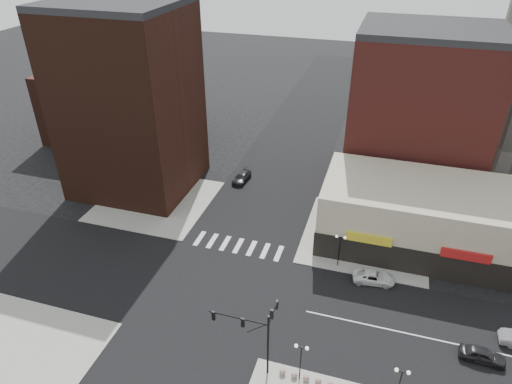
% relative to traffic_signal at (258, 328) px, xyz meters
% --- Properties ---
extents(ground, '(240.00, 240.00, 0.00)m').
position_rel_traffic_signal_xyz_m(ground, '(-7.24, 7.83, -4.96)').
color(ground, black).
rests_on(ground, ground).
extents(road_ew, '(200.00, 14.00, 0.02)m').
position_rel_traffic_signal_xyz_m(road_ew, '(-7.24, 7.83, -4.95)').
color(road_ew, black).
rests_on(road_ew, ground).
extents(road_ns, '(14.00, 200.00, 0.02)m').
position_rel_traffic_signal_xyz_m(road_ns, '(-7.24, 7.83, -4.95)').
color(road_ns, black).
rests_on(road_ns, ground).
extents(sidewalk_nw, '(15.00, 15.00, 0.12)m').
position_rel_traffic_signal_xyz_m(sidewalk_nw, '(-21.74, 22.33, -4.90)').
color(sidewalk_nw, gray).
rests_on(sidewalk_nw, ground).
extents(sidewalk_ne, '(15.00, 15.00, 0.12)m').
position_rel_traffic_signal_xyz_m(sidewalk_ne, '(7.26, 22.33, -4.90)').
color(sidewalk_ne, gray).
rests_on(sidewalk_ne, ground).
extents(sidewalk_sw, '(15.00, 15.00, 0.12)m').
position_rel_traffic_signal_xyz_m(sidewalk_sw, '(-21.74, -6.67, -4.90)').
color(sidewalk_sw, gray).
rests_on(sidewalk_sw, ground).
extents(building_nw, '(16.00, 15.00, 25.00)m').
position_rel_traffic_signal_xyz_m(building_nw, '(-26.24, 26.33, 7.54)').
color(building_nw, '#341910').
rests_on(building_nw, ground).
extents(building_nw_low, '(20.00, 18.00, 12.00)m').
position_rel_traffic_signal_xyz_m(building_nw_low, '(-39.24, 41.83, 1.04)').
color(building_nw_low, '#341910').
rests_on(building_nw_low, ground).
extents(building_ne_midrise, '(18.00, 15.00, 22.00)m').
position_rel_traffic_signal_xyz_m(building_ne_midrise, '(11.76, 37.33, 6.04)').
color(building_ne_midrise, maroon).
rests_on(building_ne_midrise, ground).
extents(building_ne_row, '(24.20, 12.20, 8.00)m').
position_rel_traffic_signal_xyz_m(building_ne_row, '(13.76, 22.83, -1.66)').
color(building_ne_row, '#B8AC92').
rests_on(building_ne_row, ground).
extents(traffic_signal, '(5.59, 3.09, 7.77)m').
position_rel_traffic_signal_xyz_m(traffic_signal, '(0.00, 0.00, 0.00)').
color(traffic_signal, black).
rests_on(traffic_signal, ground).
extents(street_lamp_se_a, '(1.22, 0.32, 4.16)m').
position_rel_traffic_signal_xyz_m(street_lamp_se_a, '(3.76, -0.17, -1.67)').
color(street_lamp_se_a, black).
rests_on(street_lamp_se_a, sidewalk_se).
extents(street_lamp_se_b, '(1.22, 0.32, 4.16)m').
position_rel_traffic_signal_xyz_m(street_lamp_se_b, '(11.76, -0.17, -1.67)').
color(street_lamp_se_b, black).
rests_on(street_lamp_se_b, sidewalk_se).
extents(street_lamp_ne, '(1.22, 0.32, 4.16)m').
position_rel_traffic_signal_xyz_m(street_lamp_ne, '(4.76, 15.83, -1.67)').
color(street_lamp_ne, black).
rests_on(street_lamp_ne, sidewalk_ne).
extents(bollard_row, '(5.80, 0.55, 0.55)m').
position_rel_traffic_signal_xyz_m(bollard_row, '(4.89, -0.17, -4.57)').
color(bollard_row, '#8E6D62').
rests_on(bollard_row, sidewalk_se).
extents(white_suv, '(4.75, 2.61, 1.26)m').
position_rel_traffic_signal_xyz_m(white_suv, '(8.90, 14.33, -4.33)').
color(white_suv, white).
rests_on(white_suv, ground).
extents(dark_sedan_east, '(4.02, 1.78, 1.35)m').
position_rel_traffic_signal_xyz_m(dark_sedan_east, '(19.07, 6.61, -4.29)').
color(dark_sedan_east, black).
rests_on(dark_sedan_east, ground).
extents(dark_sedan_north, '(2.19, 4.57, 1.28)m').
position_rel_traffic_signal_xyz_m(dark_sedan_north, '(-11.96, 31.27, -4.32)').
color(dark_sedan_north, black).
rests_on(dark_sedan_north, ground).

